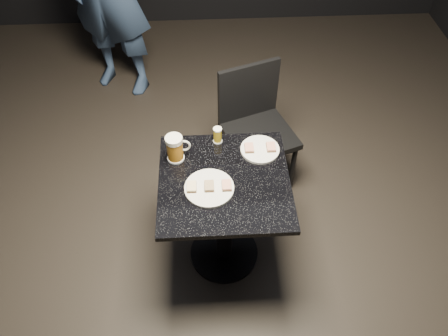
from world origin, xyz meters
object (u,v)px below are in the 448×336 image
(plate_large, at_px, (209,188))
(beer_tumbler, at_px, (218,135))
(table, at_px, (224,207))
(chair, at_px, (255,122))
(plate_small, at_px, (260,149))
(beer_mug, at_px, (175,148))

(plate_large, bearing_deg, beer_tumbler, 80.38)
(table, distance_m, chair, 0.76)
(table, height_order, chair, chair)
(plate_small, bearing_deg, plate_large, -137.97)
(table, xyz_separation_m, chair, (0.25, 0.71, -0.01))
(table, relative_size, chair, 0.85)
(beer_tumbler, bearing_deg, plate_small, -20.31)
(plate_small, distance_m, beer_tumbler, 0.25)
(beer_mug, xyz_separation_m, beer_tumbler, (0.23, 0.12, -0.03))
(plate_small, xyz_separation_m, beer_tumbler, (-0.23, 0.09, 0.04))
(plate_large, bearing_deg, plate_small, 42.03)
(beer_tumbler, bearing_deg, plate_large, -99.62)
(table, bearing_deg, beer_tumbler, 94.22)
(plate_large, xyz_separation_m, chair, (0.33, 0.77, -0.25))
(plate_large, xyz_separation_m, beer_tumbler, (0.06, 0.35, 0.04))
(plate_small, bearing_deg, table, -135.93)
(chair, bearing_deg, beer_tumbler, -122.99)
(plate_small, distance_m, table, 0.39)
(table, bearing_deg, chair, 70.60)
(table, distance_m, beer_mug, 0.45)
(plate_large, relative_size, beer_mug, 1.64)
(plate_small, distance_m, beer_mug, 0.48)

